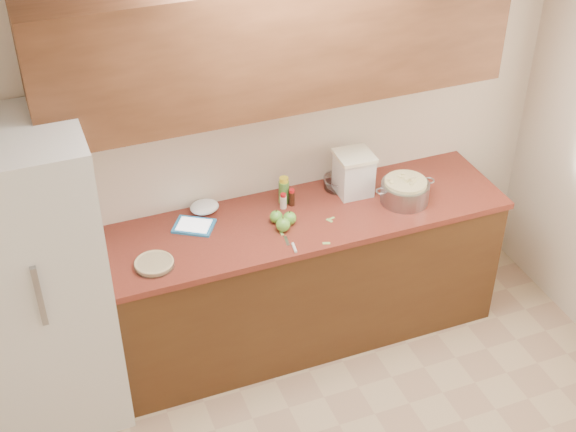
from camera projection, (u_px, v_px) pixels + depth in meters
name	position (u px, v px, depth m)	size (l,w,h in m)	color
room_shell	(418.00, 336.00, 3.32)	(3.60, 3.60, 3.60)	tan
counter_run	(289.00, 280.00, 4.93)	(2.64, 0.68, 0.92)	#482B14
upper_cabinets	(278.00, 43.00, 4.19)	(2.60, 0.34, 0.70)	brown
fridge	(37.00, 283.00, 4.23)	(0.70, 0.70, 1.80)	silver
pie	(154.00, 264.00, 4.30)	(0.22, 0.22, 0.04)	silver
colander	(405.00, 191.00, 4.78)	(0.39, 0.29, 0.14)	gray
flour_canister	(354.00, 173.00, 4.82)	(0.22, 0.22, 0.27)	white
tablet	(194.00, 226.00, 4.60)	(0.28, 0.26, 0.02)	#2981C6
paring_knife	(293.00, 247.00, 4.44)	(0.04, 0.17, 0.02)	gray
lemon_bottle	(284.00, 190.00, 4.76)	(0.06, 0.06, 0.17)	#4C8C38
cinnamon_shaker	(283.00, 201.00, 4.74)	(0.04, 0.04, 0.10)	beige
vanilla_bottle	(292.00, 197.00, 4.76)	(0.04, 0.04, 0.11)	black
mixing_bowl	(339.00, 182.00, 4.92)	(0.20, 0.20, 0.07)	silver
paper_towel	(204.00, 207.00, 4.71)	(0.17, 0.14, 0.07)	white
apple_left	(276.00, 217.00, 4.62)	(0.08, 0.08, 0.09)	#60AC35
apple_center	(290.00, 218.00, 4.61)	(0.08, 0.08, 0.09)	#60AC35
apple_front	(283.00, 225.00, 4.55)	(0.08, 0.08, 0.10)	#60AC35
peel_a	(282.00, 233.00, 4.55)	(0.04, 0.02, 0.00)	#92C760
peel_b	(326.00, 243.00, 4.47)	(0.04, 0.02, 0.00)	#92C760
peel_c	(329.00, 220.00, 4.65)	(0.04, 0.02, 0.00)	#92C760
peel_d	(332.00, 218.00, 4.67)	(0.03, 0.01, 0.00)	#92C760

